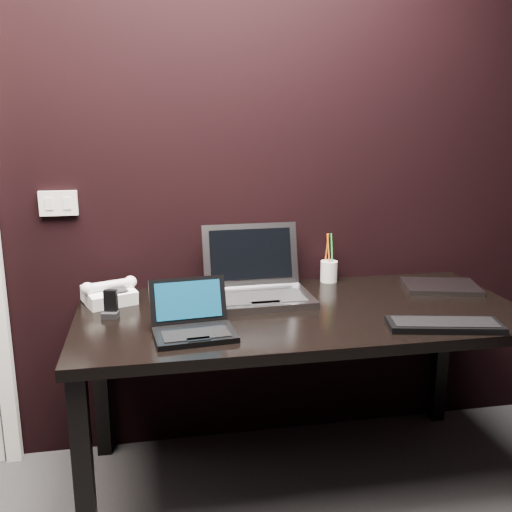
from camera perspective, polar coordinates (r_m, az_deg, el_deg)
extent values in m
plane|color=black|center=(2.43, -4.65, 9.91)|extent=(4.00, 0.00, 4.00)
cube|color=silver|center=(2.45, -19.16, 5.01)|extent=(0.15, 0.02, 0.10)
cube|color=silver|center=(2.45, -20.00, 4.93)|extent=(0.03, 0.01, 0.05)
cube|color=silver|center=(2.44, -18.37, 5.02)|extent=(0.03, 0.01, 0.05)
cube|color=black|center=(2.21, 4.56, -5.81)|extent=(1.70, 0.80, 0.04)
cube|color=black|center=(2.01, -16.84, -20.36)|extent=(0.06, 0.06, 0.70)
cube|color=black|center=(2.62, -15.30, -11.86)|extent=(0.06, 0.06, 0.70)
cube|color=black|center=(2.94, 17.97, -9.16)|extent=(0.06, 0.06, 0.70)
cube|color=black|center=(1.94, -6.14, -7.82)|extent=(0.28, 0.21, 0.02)
cube|color=black|center=(1.91, -6.03, -7.75)|extent=(0.23, 0.12, 0.00)
cube|color=black|center=(1.87, -5.76, -8.28)|extent=(0.08, 0.04, 0.00)
cube|color=black|center=(2.02, -6.79, -4.39)|extent=(0.27, 0.08, 0.15)
cube|color=#092F47|center=(2.01, -6.77, -4.39)|extent=(0.23, 0.06, 0.13)
cube|color=#A4A5AA|center=(2.28, 0.39, -4.25)|extent=(0.41, 0.30, 0.03)
cube|color=black|center=(2.25, 0.59, -4.13)|extent=(0.34, 0.17, 0.00)
cube|color=#A1A2A7|center=(2.18, 1.03, -4.73)|extent=(0.12, 0.05, 0.00)
cube|color=#A1A1A7|center=(2.42, -0.54, 0.19)|extent=(0.41, 0.09, 0.25)
cube|color=black|center=(2.41, -0.50, 0.19)|extent=(0.35, 0.07, 0.21)
cube|color=black|center=(2.11, 18.34, -6.57)|extent=(0.41, 0.21, 0.02)
cube|color=black|center=(2.11, 18.36, -6.25)|extent=(0.37, 0.18, 0.00)
cube|color=#949499|center=(2.58, 17.98, -2.91)|extent=(0.35, 0.29, 0.02)
cube|color=white|center=(2.34, -14.47, -3.88)|extent=(0.23, 0.22, 0.08)
cylinder|color=silver|center=(2.31, -14.45, -2.86)|extent=(0.17, 0.10, 0.04)
sphere|color=silver|center=(2.29, -16.50, -3.16)|extent=(0.07, 0.07, 0.05)
sphere|color=white|center=(2.34, -12.45, -2.56)|extent=(0.07, 0.07, 0.05)
cube|color=black|center=(2.29, -13.67, -3.32)|extent=(0.08, 0.07, 0.01)
cube|color=black|center=(2.18, -14.31, -4.60)|extent=(0.05, 0.03, 0.10)
cube|color=black|center=(2.17, -14.37, -5.73)|extent=(0.07, 0.05, 0.02)
cylinder|color=silver|center=(2.58, 7.30, -1.53)|extent=(0.09, 0.09, 0.09)
cylinder|color=#C55012|center=(2.56, 7.10, 0.75)|extent=(0.01, 0.03, 0.14)
cylinder|color=#268C35|center=(2.55, 7.59, 0.68)|extent=(0.01, 0.02, 0.14)
cylinder|color=black|center=(2.56, 7.42, 0.76)|extent=(0.01, 0.02, 0.14)
cylinder|color=#C45212|center=(2.54, 7.26, 0.66)|extent=(0.01, 0.03, 0.14)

